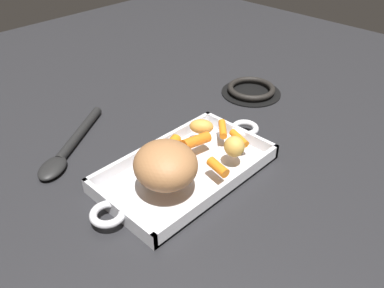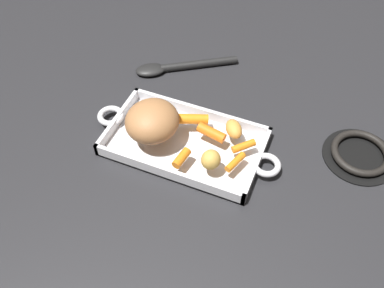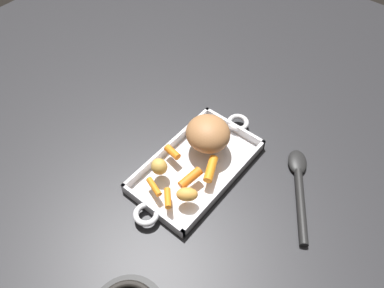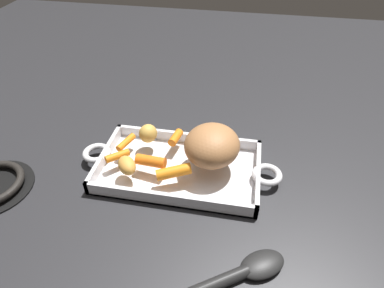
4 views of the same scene
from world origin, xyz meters
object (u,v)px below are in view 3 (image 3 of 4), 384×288
(roasting_dish, at_px, (196,167))
(serving_spoon, at_px, (299,184))
(baby_carrot_short, at_px, (168,198))
(baby_carrot_center_left, at_px, (210,170))
(baby_carrot_center_right, at_px, (172,152))
(potato_golden_small, at_px, (159,167))
(pork_roast, at_px, (208,134))
(baby_carrot_northwest, at_px, (190,178))
(baby_carrot_long, at_px, (154,187))
(potato_halved, at_px, (187,194))

(roasting_dish, bearing_deg, serving_spoon, -62.02)
(baby_carrot_short, xyz_separation_m, baby_carrot_center_left, (0.12, -0.03, 0.00))
(baby_carrot_center_right, bearing_deg, potato_golden_small, -169.89)
(serving_spoon, bearing_deg, baby_carrot_center_left, 91.46)
(pork_roast, bearing_deg, baby_carrot_center_left, -139.20)
(roasting_dish, height_order, baby_carrot_northwest, baby_carrot_northwest)
(roasting_dish, bearing_deg, baby_carrot_center_right, 107.68)
(baby_carrot_center_left, xyz_separation_m, potato_golden_small, (-0.07, 0.10, 0.01))
(baby_carrot_center_right, height_order, potato_golden_small, potato_golden_small)
(baby_carrot_long, height_order, serving_spoon, baby_carrot_long)
(pork_roast, relative_size, potato_halved, 2.33)
(potato_halved, bearing_deg, baby_carrot_short, 136.52)
(baby_carrot_northwest, xyz_separation_m, baby_carrot_center_right, (0.03, 0.08, -0.00))
(roasting_dish, bearing_deg, baby_carrot_short, -172.36)
(baby_carrot_long, relative_size, potato_halved, 1.03)
(baby_carrot_northwest, height_order, serving_spoon, baby_carrot_northwest)
(pork_roast, distance_m, baby_carrot_center_left, 0.10)
(baby_carrot_northwest, distance_m, baby_carrot_long, 0.09)
(roasting_dish, height_order, serving_spoon, roasting_dish)
(baby_carrot_northwest, relative_size, baby_carrot_center_left, 0.91)
(roasting_dish, bearing_deg, baby_carrot_northwest, -156.05)
(baby_carrot_center_right, height_order, serving_spoon, baby_carrot_center_right)
(roasting_dish, bearing_deg, potato_halved, -152.95)
(baby_carrot_center_right, xyz_separation_m, baby_carrot_center_left, (0.01, -0.11, 0.00))
(roasting_dish, distance_m, baby_carrot_center_left, 0.05)
(pork_roast, xyz_separation_m, baby_carrot_northwest, (-0.12, -0.04, -0.03))
(serving_spoon, bearing_deg, pork_roast, 69.62)
(baby_carrot_long, bearing_deg, baby_carrot_center_right, 17.80)
(potato_golden_small, height_order, potato_halved, potato_golden_small)
(baby_carrot_northwest, xyz_separation_m, potato_halved, (-0.04, -0.02, 0.00))
(baby_carrot_long, xyz_separation_m, baby_carrot_center_right, (0.10, 0.03, 0.00))
(pork_roast, height_order, baby_carrot_center_left, pork_roast)
(baby_carrot_northwest, height_order, baby_carrot_center_left, same)
(potato_golden_small, relative_size, potato_halved, 0.83)
(baby_carrot_northwest, bearing_deg, baby_carrot_short, 175.17)
(baby_carrot_northwest, relative_size, baby_carrot_center_right, 1.38)
(baby_carrot_center_left, height_order, potato_halved, potato_halved)
(baby_carrot_center_right, bearing_deg, potato_halved, -123.81)
(roasting_dish, bearing_deg, baby_carrot_center_left, -96.05)
(roasting_dish, height_order, baby_carrot_short, baby_carrot_short)
(baby_carrot_center_right, relative_size, baby_carrot_center_left, 0.66)
(serving_spoon, bearing_deg, baby_carrot_northwest, 97.22)
(potato_golden_small, bearing_deg, potato_halved, -98.32)
(baby_carrot_northwest, distance_m, potato_golden_small, 0.08)
(baby_carrot_northwest, relative_size, potato_golden_small, 1.49)
(baby_carrot_long, relative_size, serving_spoon, 0.22)
(baby_carrot_long, distance_m, baby_carrot_center_left, 0.14)
(roasting_dish, relative_size, potato_halved, 8.46)
(pork_roast, height_order, baby_carrot_long, pork_roast)
(potato_golden_small, bearing_deg, serving_spoon, -54.40)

